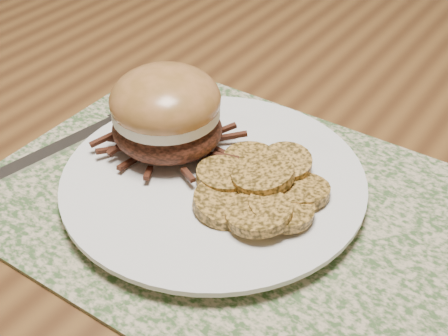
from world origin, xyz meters
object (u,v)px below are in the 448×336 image
at_px(dinner_plate, 214,183).
at_px(fork, 82,137).
at_px(dining_table, 303,165).
at_px(pork_sandwich, 166,112).

bearing_deg(dinner_plate, fork, -176.44).
bearing_deg(dining_table, dinner_plate, -90.95).
relative_size(dining_table, fork, 7.39).
distance_m(dinner_plate, fork, 0.16).
relative_size(pork_sandwich, fork, 0.57).
bearing_deg(pork_sandwich, fork, -161.59).
relative_size(dinner_plate, fork, 1.28).
height_order(dinner_plate, fork, dinner_plate).
bearing_deg(pork_sandwich, dinner_plate, -6.02).
xyz_separation_m(dinner_plate, fork, (-0.16, -0.01, -0.01)).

